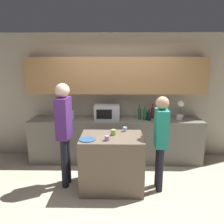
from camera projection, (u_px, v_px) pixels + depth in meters
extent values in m
plane|color=#BCAD93|center=(116.00, 197.00, 3.46)|extent=(14.00, 14.00, 0.00)
cube|color=#B2A893|center=(116.00, 96.00, 4.86)|extent=(6.40, 0.08, 2.70)
cube|color=#A37547|center=(116.00, 75.00, 4.56)|extent=(3.74, 0.32, 0.75)
cube|color=#6B665B|center=(116.00, 140.00, 4.71)|extent=(3.60, 0.62, 0.92)
cube|color=brown|center=(112.00, 162.00, 3.66)|extent=(1.02, 0.72, 0.91)
cube|color=#B7BABC|center=(107.00, 112.00, 4.57)|extent=(0.52, 0.38, 0.30)
cube|color=black|center=(104.00, 114.00, 4.38)|extent=(0.31, 0.01, 0.19)
cube|color=silver|center=(67.00, 115.00, 4.60)|extent=(0.26, 0.16, 0.18)
cube|color=black|center=(65.00, 111.00, 4.58)|extent=(0.02, 0.11, 0.01)
cube|color=black|center=(70.00, 111.00, 4.57)|extent=(0.02, 0.11, 0.01)
cylinder|color=silver|center=(180.00, 117.00, 4.57)|extent=(0.14, 0.14, 0.10)
cylinder|color=#38662D|center=(180.00, 110.00, 4.54)|extent=(0.01, 0.01, 0.18)
sphere|color=silver|center=(181.00, 104.00, 4.51)|extent=(0.13, 0.13, 0.13)
cylinder|color=#194723|center=(139.00, 114.00, 4.56)|extent=(0.07, 0.07, 0.23)
cylinder|color=#194723|center=(140.00, 106.00, 4.52)|extent=(0.02, 0.02, 0.09)
cylinder|color=#194723|center=(145.00, 115.00, 4.50)|extent=(0.08, 0.08, 0.22)
cylinder|color=#194723|center=(145.00, 108.00, 4.47)|extent=(0.03, 0.03, 0.09)
cylinder|color=black|center=(149.00, 116.00, 4.49)|extent=(0.09, 0.09, 0.17)
cylinder|color=black|center=(149.00, 111.00, 4.46)|extent=(0.03, 0.03, 0.07)
cylinder|color=maroon|center=(152.00, 113.00, 4.67)|extent=(0.07, 0.07, 0.22)
cylinder|color=maroon|center=(153.00, 106.00, 4.63)|extent=(0.03, 0.03, 0.09)
cylinder|color=maroon|center=(159.00, 114.00, 4.53)|extent=(0.07, 0.07, 0.22)
cylinder|color=maroon|center=(159.00, 107.00, 4.49)|extent=(0.02, 0.02, 0.09)
cylinder|color=#2D5684|center=(87.00, 139.00, 3.39)|extent=(0.26, 0.26, 0.01)
cylinder|color=#8BB653|center=(113.00, 132.00, 3.61)|extent=(0.09, 0.09, 0.09)
cylinder|color=#A086B4|center=(107.00, 138.00, 3.36)|extent=(0.08, 0.08, 0.08)
cylinder|color=#99B6DD|center=(125.00, 129.00, 3.80)|extent=(0.07, 0.07, 0.08)
cylinder|color=black|center=(67.00, 159.00, 3.82)|extent=(0.11, 0.11, 0.86)
cylinder|color=black|center=(64.00, 164.00, 3.67)|extent=(0.11, 0.11, 0.86)
cube|color=#4E2571|center=(64.00, 118.00, 3.57)|extent=(0.22, 0.36, 0.68)
sphere|color=beige|center=(62.00, 90.00, 3.47)|extent=(0.23, 0.23, 0.23)
cylinder|color=black|center=(160.00, 170.00, 3.56)|extent=(0.11, 0.11, 0.76)
cylinder|color=black|center=(158.00, 165.00, 3.71)|extent=(0.11, 0.11, 0.76)
cube|color=teal|center=(161.00, 128.00, 3.48)|extent=(0.20, 0.35, 0.61)
sphere|color=tan|center=(162.00, 103.00, 3.39)|extent=(0.21, 0.21, 0.21)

